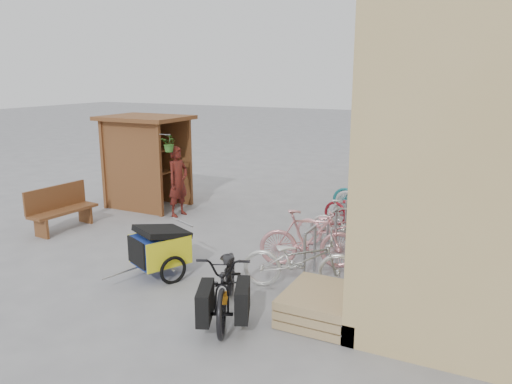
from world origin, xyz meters
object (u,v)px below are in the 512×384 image
at_px(bike_1, 309,239).
at_px(cargo_bike, 227,282).
at_px(person_kiosk, 178,181).
at_px(bike_2, 335,228).
at_px(bike_7, 365,195).
at_px(kiosk, 143,149).
at_px(bike_6, 370,199).
at_px(bike_4, 358,212).
at_px(bike_5, 364,209).
at_px(shopping_carts, 417,177).
at_px(pallet_stack, 321,305).
at_px(bench, 61,208).
at_px(bike_0, 300,260).
at_px(bike_3, 347,222).
at_px(child_trailer, 160,247).

bearing_deg(bike_1, cargo_bike, 150.90).
xyz_separation_m(person_kiosk, bike_2, (4.22, -0.58, -0.44)).
bearing_deg(bike_7, bike_1, 178.94).
xyz_separation_m(kiosk, bike_6, (5.61, 1.61, -1.08)).
xyz_separation_m(person_kiosk, bike_7, (4.10, 2.18, -0.38)).
relative_size(bike_2, bike_7, 1.01).
relative_size(bike_1, bike_6, 1.01).
height_order(person_kiosk, bike_7, person_kiosk).
height_order(bike_4, bike_5, bike_4).
bearing_deg(bike_1, shopping_carts, -27.45).
bearing_deg(bike_5, shopping_carts, -6.42).
height_order(pallet_stack, bench, bench).
relative_size(bike_0, bike_2, 1.13).
height_order(bike_6, bike_7, bike_7).
distance_m(bench, bike_0, 6.04).
relative_size(kiosk, bike_5, 1.69).
height_order(shopping_carts, bike_3, shopping_carts).
bearing_deg(bike_1, bike_5, -25.19).
bearing_deg(shopping_carts, kiosk, -145.60).
bearing_deg(bike_5, bike_1, 177.62).
bearing_deg(bike_3, bike_4, -9.42).
xyz_separation_m(pallet_stack, person_kiosk, (-4.96, 3.52, 0.66)).
height_order(child_trailer, bike_0, bike_0).
bearing_deg(person_kiosk, bike_7, -55.55).
bearing_deg(person_kiosk, child_trailer, -143.13).
distance_m(bench, bike_5, 6.88).
height_order(bike_2, bike_4, bike_4).
relative_size(cargo_bike, bike_6, 1.21).
relative_size(pallet_stack, person_kiosk, 0.69).
xyz_separation_m(kiosk, bike_7, (5.41, 1.83, -1.06)).
xyz_separation_m(pallet_stack, child_trailer, (-3.04, 0.25, 0.31)).
distance_m(cargo_bike, bike_6, 6.04).
distance_m(shopping_carts, bike_7, 2.61).
distance_m(child_trailer, bike_0, 2.45).
bearing_deg(bike_1, bike_3, -29.73).
bearing_deg(shopping_carts, cargo_bike, -98.16).
distance_m(bench, child_trailer, 3.81).
bearing_deg(person_kiosk, bike_5, -69.62).
relative_size(kiosk, bike_4, 1.41).
xyz_separation_m(person_kiosk, bike_6, (4.29, 1.96, -0.40)).
distance_m(pallet_stack, child_trailer, 3.07).
relative_size(cargo_bike, bike_4, 1.22).
distance_m(bike_0, bike_5, 3.76).
xyz_separation_m(bike_1, bike_6, (0.20, 3.70, -0.07)).
bearing_deg(bike_3, bench, 95.85).
height_order(bench, child_trailer, bench).
relative_size(cargo_bike, bike_1, 1.20).
bearing_deg(bike_6, shopping_carts, -8.24).
height_order(pallet_stack, bike_6, bike_6).
height_order(bike_2, bike_3, bike_3).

